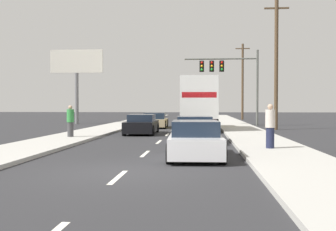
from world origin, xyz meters
The scene contains 15 objects.
ground_plane centered at (0.00, 25.00, 0.00)m, with size 140.00×140.00×0.00m, color #2B2B2D.
sidewalk_right centered at (4.99, 20.00, 0.07)m, with size 2.88×80.00×0.14m, color #B2AFA8.
sidewalk_left centered at (-4.99, 20.00, 0.07)m, with size 2.88×80.00×0.14m, color #B2AFA8.
lane_markings centered at (0.00, 21.76, 0.00)m, with size 0.14×57.00×0.01m.
car_tan centered at (-1.63, 21.93, 0.55)m, with size 2.04×4.26×1.22m.
car_black centered at (-1.68, 14.83, 0.58)m, with size 1.98×4.58×1.24m.
box_truck centered at (1.86, 18.80, 2.10)m, with size 2.83×7.91×3.74m.
car_silver centered at (1.76, 9.44, 0.59)m, with size 2.12×4.53×1.28m.
car_white centered at (1.89, 3.32, 0.59)m, with size 1.99×4.49×1.30m.
traffic_signal_mast centered at (4.06, 25.33, 4.86)m, with size 6.45×0.69×6.66m.
utility_pole_mid centered at (7.64, 20.01, 4.94)m, with size 1.80×0.28×9.60m.
utility_pole_far centered at (7.30, 41.46, 4.93)m, with size 1.80×0.28×9.58m.
roadside_billboard centered at (-10.04, 28.17, 5.33)m, with size 5.19×0.36×7.24m.
pedestrian_near_corner centered at (-4.88, 10.41, 0.98)m, with size 0.38×0.38×1.68m.
pedestrian_mid_block centered at (4.80, 5.36, 1.01)m, with size 0.38×0.38×1.74m.
Camera 1 is at (2.10, -10.92, 1.83)m, focal length 43.72 mm.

